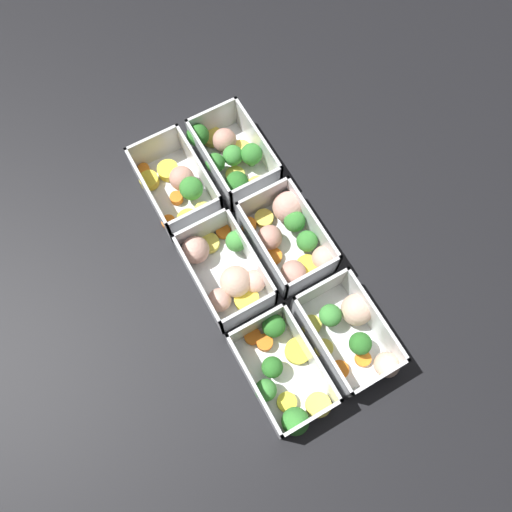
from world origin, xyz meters
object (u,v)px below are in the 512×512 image
container_far_left (282,374)px  container_near_center (290,237)px  container_far_center (226,271)px  container_far_right (178,186)px  container_near_left (351,332)px  container_near_right (230,156)px

container_far_left → container_near_center: bearing=-33.8°
container_near_center → container_far_center: size_ratio=0.99×
container_far_center → container_far_left: bearing=179.1°
container_far_left → container_far_right: size_ratio=1.08×
container_near_left → container_far_left: same height
container_near_center → container_far_center: (-0.00, 0.12, -0.00)m
container_far_right → container_far_left: bearing=179.3°
container_far_left → container_far_right: same height
container_near_left → container_near_right: bearing=2.3°
container_near_center → container_near_right: size_ratio=0.92×
container_far_center → container_near_left: bearing=-146.1°
container_near_left → container_far_right: (0.35, 0.12, -0.00)m
container_far_center → container_near_center: bearing=-89.8°
container_near_right → container_far_right: (-0.01, 0.10, -0.00)m
container_far_center → container_far_right: (0.17, -0.00, -0.00)m
container_near_left → container_far_left: size_ratio=0.97×
container_near_center → container_far_right: size_ratio=1.01×
container_near_center → container_far_right: same height
container_near_left → container_far_right: 0.37m
container_far_center → container_near_right: bearing=-30.1°
container_far_left → container_far_center: size_ratio=1.06×
container_far_left → container_far_right: bearing=-0.7°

